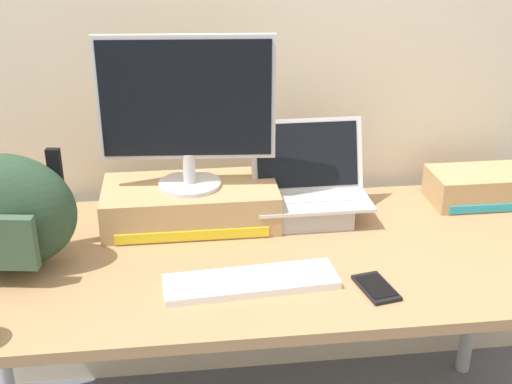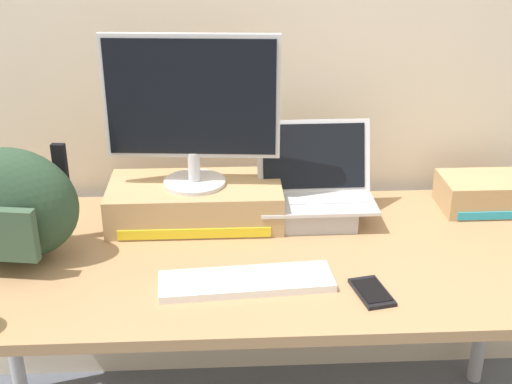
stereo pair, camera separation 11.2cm
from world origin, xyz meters
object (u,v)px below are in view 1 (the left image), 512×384
object	(u,v)px
messenger_backpack	(7,212)
cell_phone	(376,288)
open_laptop	(310,198)
external_keyboard	(251,281)
desktop_monitor	(186,109)
toner_box_yellow	(191,204)
toner_box_cyan	(481,187)

from	to	relation	value
messenger_backpack	cell_phone	distance (m)	0.96
open_laptop	cell_phone	xyz separation A→B (m)	(0.08, -0.43, -0.05)
external_keyboard	messenger_backpack	distance (m)	0.65
external_keyboard	desktop_monitor	bearing A→B (deg)	105.79
desktop_monitor	open_laptop	size ratio (longest dim) A/B	1.45
cell_phone	messenger_backpack	bearing A→B (deg)	154.02
desktop_monitor	external_keyboard	xyz separation A→B (m)	(0.14, -0.38, -0.34)
desktop_monitor	messenger_backpack	xyz separation A→B (m)	(-0.47, -0.20, -0.20)
desktop_monitor	open_laptop	bearing A→B (deg)	3.62
desktop_monitor	cell_phone	xyz separation A→B (m)	(0.44, -0.43, -0.35)
desktop_monitor	messenger_backpack	distance (m)	0.55
toner_box_yellow	toner_box_cyan	xyz separation A→B (m)	(0.92, 0.04, -0.01)
open_laptop	cell_phone	size ratio (longest dim) A/B	2.34
desktop_monitor	external_keyboard	world-z (taller)	desktop_monitor
toner_box_yellow	cell_phone	distance (m)	0.62
messenger_backpack	toner_box_yellow	bearing A→B (deg)	31.84
messenger_backpack	external_keyboard	bearing A→B (deg)	-7.39
messenger_backpack	toner_box_cyan	size ratio (longest dim) A/B	1.20
desktop_monitor	external_keyboard	size ratio (longest dim) A/B	1.12
toner_box_yellow	toner_box_cyan	bearing A→B (deg)	2.29
open_laptop	messenger_backpack	bearing A→B (deg)	-167.56
desktop_monitor	toner_box_cyan	bearing A→B (deg)	7.16
external_keyboard	toner_box_cyan	distance (m)	0.88
cell_phone	toner_box_cyan	size ratio (longest dim) A/B	0.46
toner_box_cyan	cell_phone	bearing A→B (deg)	-135.19
open_laptop	toner_box_cyan	xyz separation A→B (m)	(0.56, 0.05, -0.01)
messenger_backpack	cell_phone	world-z (taller)	messenger_backpack
desktop_monitor	cell_phone	distance (m)	0.71
messenger_backpack	toner_box_cyan	xyz separation A→B (m)	(1.39, 0.24, -0.10)
desktop_monitor	toner_box_cyan	world-z (taller)	desktop_monitor
toner_box_yellow	cell_phone	world-z (taller)	toner_box_yellow
toner_box_cyan	toner_box_yellow	bearing A→B (deg)	-177.71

